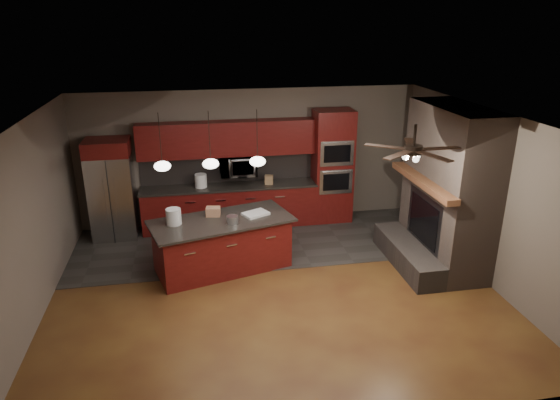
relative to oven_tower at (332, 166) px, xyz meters
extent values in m
plane|color=brown|center=(-1.70, -2.69, -1.19)|extent=(7.00, 7.00, 0.00)
cube|color=white|center=(-1.70, -2.69, 1.61)|extent=(7.00, 6.00, 0.02)
cube|color=#655951|center=(-1.70, 0.31, 0.21)|extent=(7.00, 0.02, 2.80)
cube|color=#655951|center=(1.80, -2.69, 0.21)|extent=(0.02, 6.00, 2.80)
cube|color=#655951|center=(-5.20, -2.69, 0.21)|extent=(0.02, 6.00, 2.80)
cube|color=#322F2D|center=(-1.70, -0.89, -1.19)|extent=(7.00, 2.40, 0.01)
cube|color=brown|center=(1.40, -2.29, 0.21)|extent=(0.80, 2.00, 2.80)
cube|color=#403A35|center=(0.75, -2.29, -0.99)|extent=(0.50, 2.00, 0.40)
cube|color=#2D2D30|center=(1.02, -2.29, -0.37)|extent=(0.05, 1.20, 0.95)
cube|color=black|center=(1.00, -2.29, -0.37)|extent=(0.02, 1.00, 0.75)
cube|color=brown|center=(0.90, -2.29, 0.36)|extent=(0.22, 2.10, 0.10)
cube|color=maroon|center=(-2.18, 0.01, -0.76)|extent=(3.55, 0.60, 0.86)
cube|color=black|center=(-2.18, 0.01, -0.31)|extent=(3.59, 0.64, 0.04)
cube|color=black|center=(-2.18, 0.29, 0.01)|extent=(3.55, 0.03, 0.60)
cube|color=maroon|center=(-2.18, 0.13, 0.66)|extent=(3.55, 0.35, 0.70)
cube|color=maroon|center=(0.00, 0.01, 0.00)|extent=(0.80, 0.60, 2.38)
cube|color=silver|center=(0.00, -0.30, -0.24)|extent=(0.70, 0.03, 0.52)
cube|color=black|center=(0.00, -0.32, -0.24)|extent=(0.55, 0.02, 0.35)
cube|color=silver|center=(0.00, -0.30, 0.36)|extent=(0.70, 0.03, 0.52)
cube|color=black|center=(0.00, -0.32, 0.36)|extent=(0.55, 0.02, 0.35)
imported|color=silver|center=(-1.98, 0.06, 0.11)|extent=(0.73, 0.41, 0.50)
cube|color=silver|center=(-4.46, -0.07, -0.35)|extent=(0.84, 0.72, 1.68)
cube|color=#2D2D30|center=(-4.46, -0.44, -0.35)|extent=(0.02, 0.02, 1.66)
cube|color=silver|center=(-4.56, -0.45, -0.30)|extent=(0.03, 0.03, 0.84)
cube|color=silver|center=(-4.36, -0.45, -0.30)|extent=(0.03, 0.03, 0.84)
cube|color=maroon|center=(-4.46, -0.08, 0.64)|extent=(0.84, 0.72, 0.30)
cube|color=maroon|center=(-2.46, -1.84, -0.75)|extent=(2.39, 1.48, 0.88)
cube|color=black|center=(-2.46, -1.84, -0.29)|extent=(2.57, 1.67, 0.04)
cylinder|color=silver|center=(-3.25, -1.88, -0.14)|extent=(0.33, 0.33, 0.27)
cylinder|color=#B9BABE|center=(-2.29, -2.02, -0.21)|extent=(0.26, 0.26, 0.13)
cube|color=silver|center=(-1.86, -1.72, -0.25)|extent=(0.51, 0.45, 0.04)
cube|color=#9D6E51|center=(-2.59, -1.62, -0.20)|extent=(0.26, 0.21, 0.15)
cylinder|color=white|center=(-2.74, 0.01, -0.15)|extent=(0.29, 0.29, 0.27)
cube|color=#9D7851|center=(-1.36, -0.04, -0.20)|extent=(0.19, 0.17, 0.18)
cylinder|color=black|center=(-3.35, -1.99, 1.22)|extent=(0.01, 0.01, 0.78)
ellipsoid|color=white|center=(-3.35, -1.99, 0.77)|extent=(0.26, 0.26, 0.16)
cylinder|color=black|center=(-2.60, -1.99, 1.22)|extent=(0.01, 0.01, 0.78)
ellipsoid|color=white|center=(-2.60, -1.99, 0.77)|extent=(0.26, 0.26, 0.16)
cylinder|color=black|center=(-1.85, -1.99, 1.22)|extent=(0.01, 0.01, 0.78)
ellipsoid|color=white|center=(-1.85, -1.99, 0.77)|extent=(0.26, 0.26, 0.16)
cylinder|color=black|center=(0.10, -3.49, 1.46)|extent=(0.04, 0.04, 0.30)
cylinder|color=black|center=(0.10, -3.49, 1.26)|extent=(0.24, 0.24, 0.12)
cube|color=black|center=(0.48, -3.49, 1.26)|extent=(0.60, 0.12, 0.01)
cube|color=black|center=(0.22, -3.13, 1.26)|extent=(0.30, 0.61, 0.01)
cube|color=black|center=(-0.21, -3.27, 1.26)|extent=(0.56, 0.45, 0.01)
cube|color=black|center=(-0.21, -3.72, 1.26)|extent=(0.56, 0.45, 0.01)
cube|color=black|center=(0.22, -3.85, 1.26)|extent=(0.30, 0.61, 0.01)
camera|label=1|loc=(-2.89, -9.68, 2.99)|focal=32.00mm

